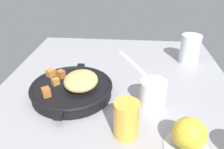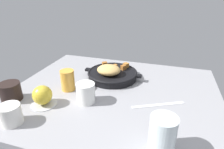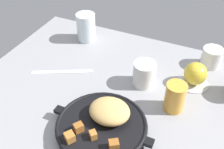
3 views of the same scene
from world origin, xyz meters
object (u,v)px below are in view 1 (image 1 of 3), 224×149
(cast_iron_skillet, at_px, (73,87))
(butter_knife, at_px, (131,62))
(water_glass_tall, at_px, (190,49))
(juice_glass_amber, at_px, (126,119))
(red_apple, at_px, (189,134))
(white_creamer_pitcher, at_px, (153,94))

(cast_iron_skillet, xyz_separation_m, butter_knife, (-0.25, 0.18, -0.03))
(water_glass_tall, relative_size, juice_glass_amber, 1.21)
(red_apple, height_order, butter_knife, red_apple)
(water_glass_tall, bearing_deg, white_creamer_pitcher, -28.47)
(cast_iron_skillet, distance_m, red_apple, 0.36)
(red_apple, bearing_deg, cast_iron_skillet, -121.62)
(white_creamer_pitcher, distance_m, juice_glass_amber, 0.14)
(cast_iron_skillet, bearing_deg, juice_glass_amber, 47.21)
(butter_knife, xyz_separation_m, water_glass_tall, (-0.02, 0.23, 0.05))
(white_creamer_pitcher, bearing_deg, juice_glass_amber, -30.37)
(red_apple, distance_m, butter_knife, 0.46)
(cast_iron_skillet, height_order, water_glass_tall, water_glass_tall)
(butter_knife, relative_size, juice_glass_amber, 2.32)
(cast_iron_skillet, bearing_deg, red_apple, 58.38)
(cast_iron_skillet, xyz_separation_m, red_apple, (0.19, 0.31, 0.02))
(butter_knife, bearing_deg, cast_iron_skillet, -62.44)
(butter_knife, xyz_separation_m, white_creamer_pitcher, (0.28, 0.06, 0.04))
(water_glass_tall, bearing_deg, cast_iron_skillet, -56.22)
(cast_iron_skillet, bearing_deg, butter_knife, 144.36)
(white_creamer_pitcher, height_order, water_glass_tall, water_glass_tall)
(cast_iron_skillet, bearing_deg, water_glass_tall, 123.78)
(cast_iron_skillet, relative_size, white_creamer_pitcher, 3.59)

